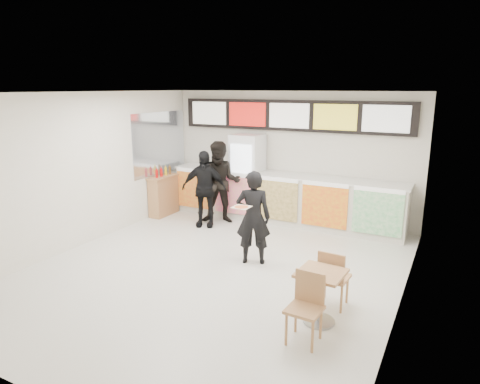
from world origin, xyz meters
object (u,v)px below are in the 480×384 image
Objects in this scene: drinks_fridge at (247,176)px; service_counter at (283,198)px; customer_mid at (204,189)px; customer_main at (253,218)px; cafe_table at (320,287)px; condiment_ledge at (164,195)px; customer_left at (221,183)px.

service_counter is at bearing -0.99° from drinks_fridge.
customer_main is at bearing -55.60° from customer_mid.
service_counter is 2.78× the size of drinks_fridge.
condiment_ledge reaches higher than cafe_table.
customer_left reaches higher than cafe_table.
cafe_table is (3.36, -3.21, -0.44)m from customer_left.
service_counter is 4.78× the size of condiment_ledge.
service_counter is 3.22× the size of customer_mid.
cafe_table is 5.81m from condiment_ledge.
condiment_ledge is (-3.25, 1.67, -0.35)m from customer_main.
condiment_ledge is at bearing -156.50° from drinks_fridge.
customer_left is at bearing 140.03° from cafe_table.
drinks_fridge is at bearing -83.33° from customer_main.
customer_main reaches higher than cafe_table.
drinks_fridge reaches higher than customer_mid.
service_counter is 4.42m from cafe_table.
service_counter is 2.93m from condiment_ledge.
customer_left is 1.63m from condiment_ledge.
customer_main is at bearing -61.31° from drinks_fridge.
service_counter is 3.69× the size of cafe_table.
customer_left is (-1.69, 1.79, 0.10)m from customer_main.
drinks_fridge is (-0.93, 0.02, 0.43)m from service_counter.
drinks_fridge reaches higher than service_counter.
customer_main reaches higher than service_counter.
condiment_ledge is at bearing 160.42° from customer_left.
drinks_fridge is 2.12m from condiment_ledge.
drinks_fridge is 1.16× the size of customer_mid.
customer_main is 2.35m from customer_mid.
service_counter is 1.03m from drinks_fridge.
drinks_fridge reaches higher than cafe_table.
customer_mid is (-0.53, -1.10, -0.14)m from drinks_fridge.
drinks_fridge is at bearing 131.54° from cafe_table.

